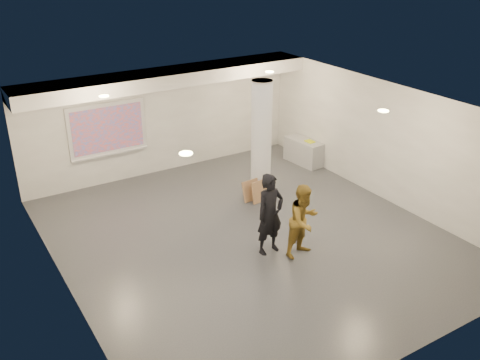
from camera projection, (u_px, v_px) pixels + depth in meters
floor at (249, 237)px, 12.02m from camera, size 8.00×9.00×0.01m
ceiling at (250, 108)px, 10.78m from camera, size 8.00×9.00×0.01m
wall_back at (163, 120)px, 14.89m from camera, size 8.00×0.01×3.00m
wall_front at (414, 281)px, 7.92m from camera, size 8.00×0.01×3.00m
wall_left at (61, 224)px, 9.49m from camera, size 0.01×9.00×3.00m
wall_right at (385, 142)px, 13.32m from camera, size 0.01×9.00×3.00m
soffit_band at (168, 77)px, 13.91m from camera, size 8.00×1.10×0.36m
downlight_nw at (104, 96)px, 11.67m from camera, size 0.22×0.22×0.02m
downlight_ne at (270, 72)px, 13.78m from camera, size 0.22×0.22×0.02m
downlight_sw at (186, 153)px, 8.58m from camera, size 0.22×0.22×0.02m
downlight_se at (383, 111)px, 10.69m from camera, size 0.22×0.22×0.02m
column at (261, 139)px, 13.52m from camera, size 0.52×0.52×3.00m
projection_screen at (108, 130)px, 14.07m from camera, size 2.10×0.13×1.42m
credenza at (304, 151)px, 15.83m from camera, size 0.64×1.28×0.72m
postit_pad at (310, 141)px, 15.53m from camera, size 0.22×0.29×0.03m
cardboard_back at (261, 191)px, 13.53m from camera, size 0.53×0.19×0.57m
cardboard_front at (251, 190)px, 13.62m from camera, size 0.51×0.24×0.53m
woman at (270, 214)px, 11.11m from camera, size 0.68×0.47×1.78m
man at (304, 220)px, 11.06m from camera, size 0.87×0.74×1.60m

